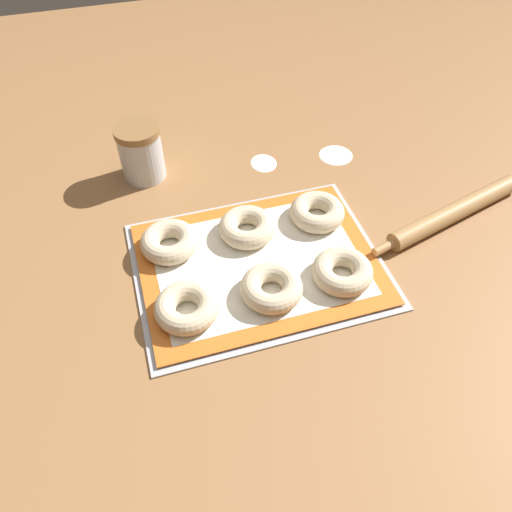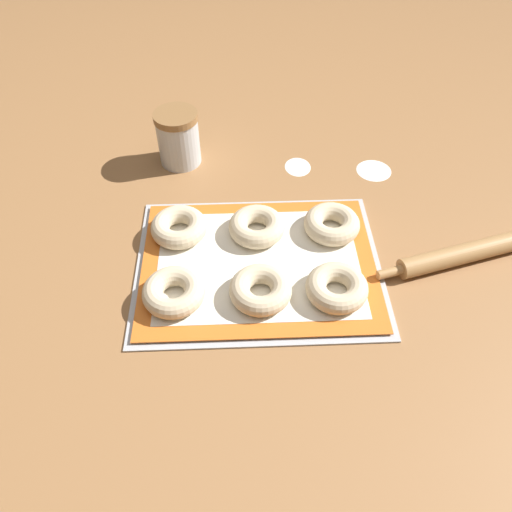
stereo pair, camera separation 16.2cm
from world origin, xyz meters
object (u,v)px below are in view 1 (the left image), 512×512
Objects in this scene: bagel_back_right at (317,212)px; flour_canister at (141,152)px; bagel_front_right at (342,271)px; bagel_front_center at (271,288)px; bagel_back_left at (169,242)px; bagel_back_center at (247,227)px; rolling_pin at (456,211)px; baking_tray at (256,265)px; bagel_front_left at (187,308)px.

bagel_back_right is 0.88× the size of flour_canister.
flour_canister is at bearing 125.92° from bagel_front_right.
bagel_front_center is 1.00× the size of bagel_back_left.
bagel_back_center is 0.32m from flour_canister.
bagel_back_left and bagel_back_center have the same top height.
rolling_pin is (0.60, -0.08, -0.01)m from bagel_back_left.
bagel_front_center is at bearing -68.31° from flour_canister.
flour_canister is (-0.17, 0.27, 0.04)m from bagel_back_center.
bagel_front_left reaches higher than baking_tray.
bagel_front_center is 0.23m from bagel_back_left.
flour_canister is (-0.31, 0.43, 0.04)m from bagel_front_right.
flour_canister is at bearing 123.04° from bagel_back_center.
flour_canister is (-0.17, 0.43, 0.04)m from bagel_front_center.
bagel_back_right is at bearing -0.65° from bagel_back_left.
rolling_pin is at bearing 17.15° from bagel_front_right.
flour_canister is at bearing 111.69° from bagel_front_center.
bagel_back_right is at bearing 0.44° from bagel_back_center.
baking_tray is 0.18m from bagel_back_left.
bagel_front_left is 1.00× the size of bagel_back_left.
bagel_back_center is 1.00× the size of bagel_back_right.
baking_tray is 4.18× the size of bagel_back_center.
flour_canister is (-0.01, 0.26, 0.04)m from bagel_back_left.
baking_tray is at bearing 149.80° from bagel_front_right.
bagel_back_left is 1.00× the size of bagel_back_right.
bagel_back_center is (0.16, -0.00, 0.00)m from bagel_back_left.
bagel_front_right is 0.32m from rolling_pin.
bagel_front_center and bagel_front_right have the same top height.
bagel_front_right is (0.14, -0.00, 0.00)m from bagel_front_center.
bagel_back_right is at bearing 85.02° from bagel_front_right.
bagel_front_center is 0.23m from bagel_back_right.
bagel_front_center is 0.26× the size of rolling_pin.
bagel_front_center and bagel_back_right have the same top height.
bagel_front_right is at bearing -30.20° from baking_tray.
bagel_front_center is 0.88× the size of flour_canister.
baking_tray is 0.18m from bagel_front_left.
bagel_front_left and bagel_back_right have the same top height.
bagel_front_right reaches higher than baking_tray.
bagel_front_left and bagel_back_center have the same top height.
baking_tray is 0.45m from rolling_pin.
bagel_front_right is (0.14, -0.08, 0.03)m from baking_tray.
baking_tray is 4.18× the size of bagel_front_left.
bagel_back_center is at bearing 45.92° from bagel_front_left.
bagel_front_right is 0.26× the size of rolling_pin.
rolling_pin is (0.30, 0.09, -0.01)m from bagel_front_right.
bagel_back_right is (0.16, 0.17, 0.00)m from bagel_front_center.
bagel_back_left is 0.31m from bagel_back_right.
bagel_back_center is (0.01, 0.08, 0.03)m from baking_tray.
flour_canister reaches higher than bagel_front_left.
bagel_front_left is at bearing -151.74° from baking_tray.
flour_canister is (-0.17, 0.35, 0.06)m from baking_tray.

